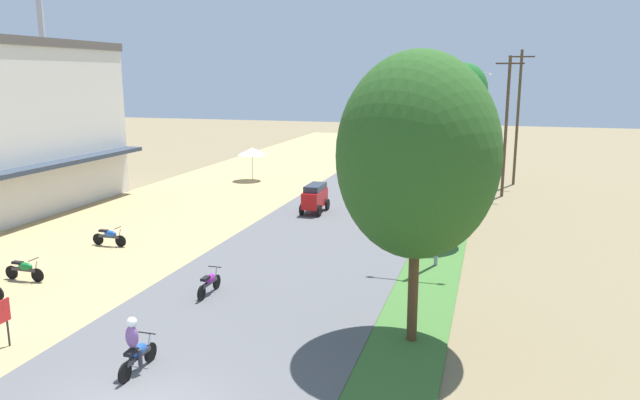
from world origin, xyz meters
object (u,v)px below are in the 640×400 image
streetlamp_mid (474,107)px  motorbike_ahead_second (209,282)px  parked_motorbike_third (110,236)px  median_tree_second (447,120)px  median_tree_fourth (464,92)px  median_tree_fifth (464,109)px  median_tree_nearest (418,156)px  median_tree_third (450,120)px  utility_pole_far (518,116)px  parked_motorbike_second (25,269)px  vendor_umbrella (252,151)px  car_sedan_blue (424,165)px  streetlamp_near (440,162)px  car_van_red (315,197)px  motorbike_foreground_rider (136,346)px  utility_pole_near (506,125)px

streetlamp_mid → motorbike_ahead_second: size_ratio=4.59×
streetlamp_mid → parked_motorbike_third: bearing=-110.9°
median_tree_second → streetlamp_mid: (0.09, 34.08, -1.16)m
median_tree_fourth → median_tree_fifth: median_tree_fourth is taller
median_tree_nearest → streetlamp_mid: bearing=90.0°
median_tree_second → median_tree_third: (-0.31, 5.84, -0.47)m
median_tree_second → utility_pole_far: size_ratio=0.79×
median_tree_fourth → streetlamp_mid: median_tree_fourth is taller
median_tree_fifth → utility_pole_far: utility_pole_far is taller
parked_motorbike_second → utility_pole_far: size_ratio=0.18×
vendor_umbrella → streetlamp_mid: streetlamp_mid is taller
parked_motorbike_second → utility_pole_far: 34.19m
parked_motorbike_third → streetlamp_mid: 42.89m
median_tree_nearest → utility_pole_far: (3.70, 29.08, -0.65)m
median_tree_fifth → median_tree_nearest: bearing=-89.6°
car_sedan_blue → motorbike_ahead_second: bearing=-98.1°
streetlamp_near → median_tree_second: bearing=91.2°
median_tree_nearest → median_tree_fourth: median_tree_fourth is taller
utility_pole_far → car_sedan_blue: utility_pole_far is taller
car_sedan_blue → vendor_umbrella: bearing=-149.6°
car_van_red → median_tree_second: bearing=-25.0°
motorbike_foreground_rider → utility_pole_far: bearing=72.3°
median_tree_fourth → car_van_red: size_ratio=3.65×
streetlamp_near → median_tree_fourth: bearing=90.1°
vendor_umbrella → car_van_red: (7.82, -9.35, -1.28)m
median_tree_fifth → utility_pole_far: size_ratio=0.70×
median_tree_second → utility_pole_near: size_ratio=0.84×
parked_motorbike_third → utility_pole_far: bearing=50.3°
parked_motorbike_second → car_van_red: 16.46m
utility_pole_near → motorbike_foreground_rider: 30.35m
utility_pole_near → parked_motorbike_second: bearing=-128.3°
utility_pole_far → car_van_red: 18.12m
motorbike_foreground_rider → motorbike_ahead_second: (-0.79, 5.98, -0.28)m
motorbike_ahead_second → parked_motorbike_second: bearing=-175.4°
streetlamp_mid → motorbike_foreground_rider: streetlamp_mid is taller
median_tree_third → motorbike_ahead_second: size_ratio=3.97×
median_tree_nearest → median_tree_third: size_ratio=1.22×
parked_motorbike_second → median_tree_fourth: bearing=56.9°
utility_pole_far → motorbike_ahead_second: size_ratio=5.46×
streetlamp_mid → median_tree_second: bearing=-90.2°
utility_pole_far → car_sedan_blue: size_ratio=4.35×
median_tree_fifth → vendor_umbrella: bearing=-158.8°
median_tree_third → median_tree_fifth: bearing=89.3°
parked_motorbike_second → motorbike_ahead_second: 7.75m
parked_motorbike_third → median_tree_nearest: median_tree_nearest is taller
parked_motorbike_second → parked_motorbike_third: same height
utility_pole_near → motorbike_foreground_rider: utility_pole_near is taller
parked_motorbike_second → car_van_red: bearing=62.4°
streetlamp_mid → car_van_red: bearing=-104.4°
streetlamp_mid → car_sedan_blue: streetlamp_mid is taller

